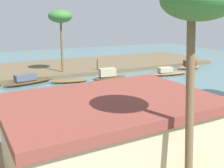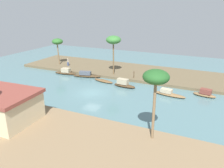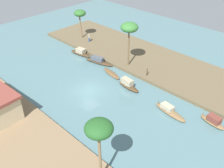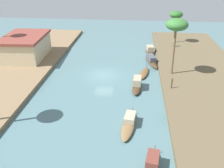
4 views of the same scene
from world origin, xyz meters
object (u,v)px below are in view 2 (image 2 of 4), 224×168
object	(u,v)px
sampan_open_hull	(103,81)
person_on_near_bank	(68,63)
sampan_downstream_large	(66,72)
sampan_with_red_awning	(169,93)
palm_tree_left_near	(113,40)
sampan_midstream	(86,75)
mooring_post	(134,75)
sampan_with_tall_canopy	(124,84)
sampan_foreground	(205,94)
palm_tree_right_short	(156,79)
palm_tree_left_far	(57,42)

from	to	relation	value
sampan_open_hull	person_on_near_bank	distance (m)	12.66
sampan_open_hull	sampan_downstream_large	world-z (taller)	sampan_downstream_large
sampan_open_hull	person_on_near_bank	bearing A→B (deg)	-13.37
sampan_with_red_awning	palm_tree_left_near	size ratio (longest dim) A/B	0.67
sampan_midstream	sampan_with_red_awning	bearing A→B (deg)	156.18
mooring_post	palm_tree_left_near	xyz separation A→B (m)	(4.29, -0.48, 5.79)
sampan_with_tall_canopy	person_on_near_bank	world-z (taller)	person_on_near_bank
person_on_near_bank	mooring_post	xyz separation A→B (m)	(-16.01, 2.30, -0.07)
sampan_with_tall_canopy	sampan_foreground	bearing A→B (deg)	-170.26
sampan_midstream	mooring_post	xyz separation A→B (m)	(-8.85, -1.97, 0.67)
sampan_with_red_awning	mooring_post	world-z (taller)	mooring_post
sampan_foreground	mooring_post	distance (m)	12.56
sampan_downstream_large	person_on_near_bank	world-z (taller)	person_on_near_bank
sampan_midstream	palm_tree_right_short	distance (m)	24.21
sampan_with_red_awning	sampan_downstream_large	bearing A→B (deg)	-0.15
sampan_downstream_large	sampan_midstream	bearing A→B (deg)	172.21
sampan_with_red_awning	palm_tree_left_far	size ratio (longest dim) A/B	0.86
sampan_midstream	sampan_with_tall_canopy	xyz separation A→B (m)	(-8.56, 2.09, 0.11)
palm_tree_right_short	person_on_near_bank	bearing A→B (deg)	-39.58
sampan_foreground	palm_tree_right_short	size ratio (longest dim) A/B	0.49
mooring_post	palm_tree_left_far	world-z (taller)	palm_tree_left_far
sampan_open_hull	sampan_downstream_large	distance (m)	9.01
palm_tree_left_near	palm_tree_right_short	world-z (taller)	palm_tree_left_near
palm_tree_left_near	sampan_with_red_awning	bearing A→B (deg)	155.84
sampan_open_hull	person_on_near_bank	size ratio (longest dim) A/B	2.60
person_on_near_bank	palm_tree_left_far	xyz separation A→B (m)	(2.53, -0.15, 4.23)
sampan_midstream	sampan_downstream_large	xyz separation A→B (m)	(4.69, 0.01, 0.01)
sampan_downstream_large	palm_tree_left_near	distance (m)	11.53
sampan_with_tall_canopy	palm_tree_right_short	bearing A→B (deg)	126.12
sampan_with_red_awning	palm_tree_left_near	bearing A→B (deg)	-16.79
sampan_open_hull	palm_tree_left_far	distance (m)	15.89
sampan_foreground	sampan_open_hull	xyz separation A→B (m)	(16.82, 0.28, -0.27)
sampan_midstream	sampan_downstream_large	world-z (taller)	sampan_downstream_large
sampan_midstream	palm_tree_left_near	size ratio (longest dim) A/B	0.74
palm_tree_right_short	palm_tree_left_far	bearing A→B (deg)	-37.04
sampan_open_hull	palm_tree_right_short	xyz separation A→B (m)	(-12.95, 14.75, 6.43)
sampan_downstream_large	person_on_near_bank	distance (m)	4.99
sampan_foreground	sampan_with_tall_canopy	bearing A→B (deg)	15.69
sampan_foreground	person_on_near_bank	world-z (taller)	person_on_near_bank
sampan_foreground	palm_tree_left_far	xyz separation A→B (m)	(30.77, -5.27, 4.94)
mooring_post	sampan_with_red_awning	bearing A→B (deg)	147.10
person_on_near_bank	mooring_post	size ratio (longest dim) A/B	1.27
sampan_midstream	sampan_open_hull	distance (m)	4.40
sampan_open_hull	sampan_with_red_awning	size ratio (longest dim) A/B	0.86
sampan_downstream_large	palm_tree_left_far	bearing A→B (deg)	-49.36
sampan_downstream_large	person_on_near_bank	xyz separation A→B (m)	(2.47, -4.28, 0.73)
sampan_with_tall_canopy	sampan_open_hull	xyz separation A→B (m)	(4.31, -0.98, -0.35)
sampan_with_red_awning	palm_tree_left_near	xyz separation A→B (m)	(11.59, -5.20, 6.54)
sampan_midstream	person_on_near_bank	bearing A→B (deg)	-44.96
sampan_downstream_large	palm_tree_left_far	xyz separation A→B (m)	(5.01, -4.43, 4.96)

